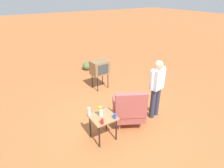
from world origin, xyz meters
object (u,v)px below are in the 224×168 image
object	(u,v)px
armchair	(129,109)
bottle_short_clear	(89,111)
side_table	(103,120)
flower_vase	(101,110)
tv_on_stand	(100,68)
soda_can_blue	(115,116)
soda_can_red	(102,121)
person_standing	(157,86)

from	to	relation	value
armchair	bottle_short_clear	distance (m)	1.08
side_table	bottle_short_clear	xyz separation A→B (m)	(0.23, -0.21, 0.19)
armchair	flower_vase	world-z (taller)	armchair
tv_on_stand	soda_can_blue	distance (m)	2.76
soda_can_red	soda_can_blue	bearing A→B (deg)	-177.02
flower_vase	side_table	bearing A→B (deg)	119.61
soda_can_blue	flower_vase	xyz separation A→B (m)	(0.22, -0.25, 0.09)
bottle_short_clear	flower_vase	world-z (taller)	flower_vase
person_standing	bottle_short_clear	distance (m)	1.91
side_table	flower_vase	world-z (taller)	flower_vase
armchair	bottle_short_clear	xyz separation A→B (m)	(1.04, -0.15, 0.22)
armchair	tv_on_stand	xyz separation A→B (m)	(-0.43, -2.28, 0.28)
tv_on_stand	flower_vase	world-z (taller)	tv_on_stand
bottle_short_clear	tv_on_stand	bearing A→B (deg)	-124.62
bottle_short_clear	soda_can_red	size ratio (longest dim) A/B	1.64
person_standing	flower_vase	size ratio (longest dim) A/B	6.19
tv_on_stand	soda_can_red	bearing A→B (deg)	61.69
tv_on_stand	bottle_short_clear	distance (m)	2.59
side_table	bottle_short_clear	size ratio (longest dim) A/B	3.09
bottle_short_clear	soda_can_blue	bearing A→B (deg)	135.73
bottle_short_clear	flower_vase	size ratio (longest dim) A/B	0.75
side_table	soda_can_blue	bearing A→B (deg)	133.11
soda_can_blue	armchair	bearing A→B (deg)	-156.60
person_standing	bottle_short_clear	world-z (taller)	person_standing
armchair	flower_vase	size ratio (longest dim) A/B	4.00
side_table	tv_on_stand	size ratio (longest dim) A/B	0.60
side_table	tv_on_stand	world-z (taller)	tv_on_stand
person_standing	flower_vase	world-z (taller)	person_standing
bottle_short_clear	flower_vase	distance (m)	0.27
bottle_short_clear	soda_can_blue	world-z (taller)	bottle_short_clear
armchair	soda_can_red	world-z (taller)	armchair
soda_can_blue	soda_can_red	bearing A→B (deg)	2.98
bottle_short_clear	flower_vase	bearing A→B (deg)	141.27
soda_can_blue	person_standing	bearing A→B (deg)	-171.36
side_table	soda_can_red	world-z (taller)	soda_can_red
armchair	bottle_short_clear	size ratio (longest dim) A/B	5.30
soda_can_red	side_table	bearing A→B (deg)	-122.50
armchair	soda_can_blue	distance (m)	0.70
armchair	flower_vase	bearing A→B (deg)	1.47
soda_can_blue	flower_vase	bearing A→B (deg)	-48.81
side_table	tv_on_stand	bearing A→B (deg)	-117.90
armchair	person_standing	world-z (taller)	person_standing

